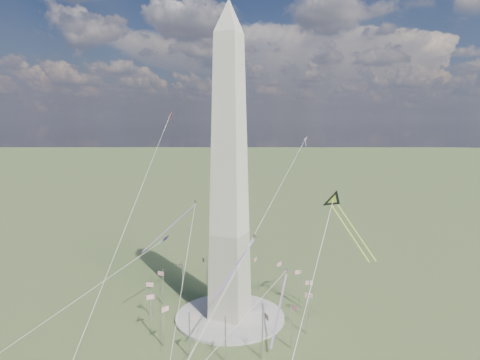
% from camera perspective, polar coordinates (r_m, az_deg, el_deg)
% --- Properties ---
extents(ground, '(2000.00, 2000.00, 0.00)m').
position_cam_1_polar(ground, '(148.46, -1.35, -17.89)').
color(ground, '#44572B').
rests_on(ground, ground).
extents(plaza, '(36.00, 36.00, 0.80)m').
position_cam_1_polar(plaza, '(148.29, -1.35, -17.75)').
color(plaza, '#B6B0A6').
rests_on(plaza, ground).
extents(washington_monument, '(15.56, 15.56, 100.00)m').
position_cam_1_polar(washington_monument, '(134.54, -1.42, 0.80)').
color(washington_monument, '#B4A897').
rests_on(washington_monument, plaza).
extents(flagpole_ring, '(54.40, 54.40, 13.00)m').
position_cam_1_polar(flagpole_ring, '(145.42, -1.36, -15.31)').
color(flagpole_ring, silver).
rests_on(flagpole_ring, ground).
extents(kite_delta_black, '(19.37, 18.41, 17.95)m').
position_cam_1_polar(kite_delta_black, '(139.13, 12.58, -3.05)').
color(kite_delta_black, black).
rests_on(kite_delta_black, ground).
extents(kite_diamond_purple, '(2.15, 3.30, 10.02)m').
position_cam_1_polar(kite_diamond_purple, '(155.30, -9.90, -8.06)').
color(kite_diamond_purple, '#361C81').
rests_on(kite_diamond_purple, ground).
extents(kite_streamer_left, '(5.39, 19.66, 13.64)m').
position_cam_1_polar(kite_streamer_left, '(119.73, 0.07, -10.48)').
color(kite_streamer_left, '#FF3C28').
rests_on(kite_streamer_left, ground).
extents(kite_streamer_mid, '(10.03, 18.95, 14.05)m').
position_cam_1_polar(kite_streamer_mid, '(140.06, -8.33, -5.24)').
color(kite_streamer_mid, '#FF3C28').
rests_on(kite_streamer_mid, ground).
extents(kite_streamer_right, '(4.17, 23.20, 15.95)m').
position_cam_1_polar(kite_streamer_right, '(136.79, 5.60, -15.04)').
color(kite_streamer_right, '#FF3C28').
rests_on(kite_streamer_right, ground).
extents(kite_small_red, '(1.72, 1.53, 4.66)m').
position_cam_1_polar(kite_small_red, '(185.24, -9.13, 8.84)').
color(kite_small_red, red).
rests_on(kite_small_red, ground).
extents(kite_small_white, '(1.49, 1.30, 3.85)m').
position_cam_1_polar(kite_small_white, '(174.40, 8.76, 5.37)').
color(kite_small_white, white).
rests_on(kite_small_white, ground).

